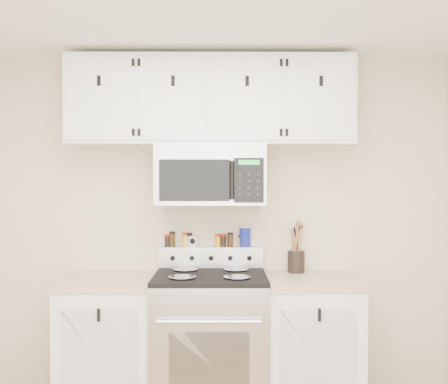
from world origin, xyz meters
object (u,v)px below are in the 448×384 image
at_px(utensil_crock, 296,260).
at_px(salt_canister, 245,237).
at_px(microwave, 211,175).
at_px(range, 210,341).

xyz_separation_m(utensil_crock, salt_canister, (-0.37, 0.05, 0.17)).
bearing_deg(microwave, utensil_crock, 9.64).
bearing_deg(range, salt_canister, 48.49).
xyz_separation_m(range, salt_canister, (0.25, 0.28, 0.69)).
relative_size(microwave, salt_canister, 4.98).
bearing_deg(utensil_crock, range, -159.52).
bearing_deg(range, utensil_crock, 20.48).
distance_m(range, microwave, 1.15).
relative_size(range, microwave, 1.45).
height_order(range, microwave, microwave).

